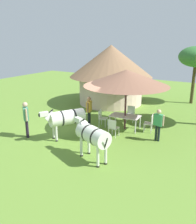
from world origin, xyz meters
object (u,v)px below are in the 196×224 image
standing_watcher (26,116)px  zebra_by_umbrella (66,118)px  thatched_hut (111,71)px  shade_umbrella (126,78)px  patio_chair_near_lawn (113,127)px  striped_lounge_chair (66,118)px  patio_chair_west_end (150,122)px  patio_dining_table (125,117)px  acacia_tree_behind_hut (196,57)px  patio_chair_east_end (131,113)px  guest_behind_table (89,109)px  patio_chair_near_hut (102,117)px  zebra_nearest_camera (92,135)px  guest_beside_umbrella (158,122)px

standing_watcher → zebra_by_umbrella: size_ratio=0.84×
thatched_hut → shade_umbrella: 5.53m
patio_chair_near_lawn → striped_lounge_chair: 3.29m
patio_chair_west_end → striped_lounge_chair: size_ratio=0.98×
patio_dining_table → acacia_tree_behind_hut: (1.95, 7.46, 2.71)m
zebra_by_umbrella → acacia_tree_behind_hut: bearing=-81.2°
thatched_hut → patio_chair_east_end: thatched_hut is taller
patio_chair_near_lawn → guest_behind_table: bearing=159.6°
patio_chair_near_hut → acacia_tree_behind_hut: size_ratio=0.22×
patio_chair_near_lawn → zebra_nearest_camera: bearing=-79.9°
patio_chair_east_end → guest_behind_table: bearing=37.6°
shade_umbrella → striped_lounge_chair: bearing=-165.5°
patio_dining_table → acacia_tree_behind_hut: size_ratio=0.39×
patio_chair_east_end → zebra_by_umbrella: size_ratio=0.43×
zebra_by_umbrella → shade_umbrella: bearing=-96.9°
thatched_hut → striped_lounge_chair: size_ratio=6.53×
guest_beside_umbrella → standing_watcher: 6.28m
shade_umbrella → guest_behind_table: shade_umbrella is taller
patio_chair_near_hut → standing_watcher: (-2.32, -3.27, 0.54)m
patio_chair_near_hut → acacia_tree_behind_hut: (3.24, 7.70, 2.85)m
shade_umbrella → patio_chair_near_lawn: shade_umbrella is taller
thatched_hut → shade_umbrella: (3.27, -4.44, 0.37)m
shade_umbrella → patio_chair_west_end: (1.28, 0.27, -2.23)m
patio_chair_near_lawn → patio_chair_west_end: (1.31, 1.57, 0.00)m
thatched_hut → guest_behind_table: bearing=-74.8°
patio_chair_east_end → zebra_by_umbrella: (-1.68, -3.85, 0.49)m
guest_beside_umbrella → guest_behind_table: size_ratio=0.94×
patio_chair_east_end → striped_lounge_chair: patio_chair_east_end is taller
patio_chair_west_end → standing_watcher: bearing=115.9°
striped_lounge_chair → zebra_nearest_camera: 4.78m
thatched_hut → zebra_nearest_camera: bearing=-66.3°
patio_chair_near_hut → guest_behind_table: (-0.62, -0.33, 0.46)m
thatched_hut → acacia_tree_behind_hut: bearing=30.1°
standing_watcher → acacia_tree_behind_hut: (5.56, 10.97, 2.31)m
patio_chair_west_end → guest_beside_umbrella: 1.23m
guest_behind_table → zebra_by_umbrella: bearing=163.3°
guest_behind_table → standing_watcher: size_ratio=0.92×
striped_lounge_chair → acacia_tree_behind_hut: (5.23, 8.31, 3.12)m
patio_chair_west_end → guest_behind_table: guest_behind_table is taller
patio_dining_table → patio_chair_east_end: bearing=100.4°
standing_watcher → guest_behind_table: bearing=97.0°
patio_chair_east_end → guest_beside_umbrella: guest_beside_umbrella is taller
striped_lounge_chair → acacia_tree_behind_hut: bearing=74.8°
zebra_nearest_camera → zebra_by_umbrella: bearing=82.9°
patio_chair_near_lawn → patio_chair_west_end: bearing=51.4°
patio_chair_near_hut → guest_beside_umbrella: 3.33m
thatched_hut → zebra_by_umbrella: thatched_hut is taller
standing_watcher → acacia_tree_behind_hut: size_ratio=0.43×
guest_beside_umbrella → zebra_nearest_camera: size_ratio=0.76×
shade_umbrella → acacia_tree_behind_hut: size_ratio=1.06×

